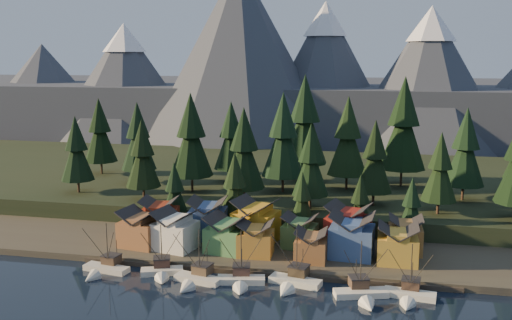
% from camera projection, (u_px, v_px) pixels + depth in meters
% --- Properties ---
extents(ground, '(500.00, 500.00, 0.00)m').
position_uv_depth(ground, '(245.00, 307.00, 104.18)').
color(ground, black).
rests_on(ground, ground).
extents(shore_strip, '(400.00, 50.00, 1.50)m').
position_uv_depth(shore_strip, '(282.00, 236.00, 142.51)').
color(shore_strip, '#3E372D').
rests_on(shore_strip, ground).
extents(hillside, '(420.00, 100.00, 6.00)m').
position_uv_depth(hillside, '(307.00, 184.00, 190.18)').
color(hillside, black).
rests_on(hillside, ground).
extents(dock, '(80.00, 4.00, 1.00)m').
position_uv_depth(dock, '(263.00, 271.00, 119.95)').
color(dock, '#443C30').
rests_on(dock, ground).
extents(mountain_ridge, '(560.00, 190.00, 90.00)m').
position_uv_depth(mountain_ridge, '(328.00, 92.00, 305.73)').
color(mountain_ridge, '#4C5262').
rests_on(mountain_ridge, ground).
extents(boat_0, '(10.60, 11.26, 11.59)m').
position_uv_depth(boat_0, '(103.00, 263.00, 119.84)').
color(boat_0, beige).
rests_on(boat_0, ground).
extents(boat_1, '(9.53, 10.15, 11.78)m').
position_uv_depth(boat_1, '(162.00, 265.00, 118.34)').
color(boat_1, beige).
rests_on(boat_1, ground).
extents(boat_2, '(10.42, 10.99, 12.17)m').
position_uv_depth(boat_2, '(195.00, 273.00, 114.10)').
color(boat_2, beige).
rests_on(boat_2, ground).
extents(boat_3, '(10.30, 10.86, 11.96)m').
position_uv_depth(boat_3, '(241.00, 274.00, 113.63)').
color(boat_3, silver).
rests_on(boat_3, ground).
extents(boat_4, '(11.22, 11.77, 12.63)m').
position_uv_depth(boat_4, '(293.00, 275.00, 112.83)').
color(boat_4, white).
rests_on(boat_4, ground).
extents(boat_5, '(10.93, 11.43, 12.06)m').
position_uv_depth(boat_5, '(363.00, 287.00, 107.07)').
color(boat_5, white).
rests_on(boat_5, ground).
extents(boat_6, '(10.21, 10.87, 11.59)m').
position_uv_depth(boat_6, '(410.00, 289.00, 106.74)').
color(boat_6, white).
rests_on(boat_6, ground).
extents(house_front_0, '(9.86, 9.46, 8.67)m').
position_uv_depth(house_front_0, '(141.00, 227.00, 132.23)').
color(house_front_0, brown).
rests_on(house_front_0, shore_strip).
extents(house_front_1, '(10.32, 10.05, 9.05)m').
position_uv_depth(house_front_1, '(175.00, 229.00, 129.98)').
color(house_front_1, white).
rests_on(house_front_1, shore_strip).
extents(house_front_2, '(9.85, 9.91, 8.35)m').
position_uv_depth(house_front_2, '(227.00, 232.00, 128.64)').
color(house_front_2, '#4B8749').
rests_on(house_front_2, shore_strip).
extents(house_front_3, '(7.89, 7.55, 7.71)m').
position_uv_depth(house_front_3, '(256.00, 237.00, 126.16)').
color(house_front_3, '#B57D2E').
rests_on(house_front_3, shore_strip).
extents(house_front_4, '(6.74, 7.27, 6.88)m').
position_uv_depth(house_front_4, '(311.00, 244.00, 122.79)').
color(house_front_4, '#915E33').
rests_on(house_front_4, shore_strip).
extents(house_front_5, '(10.03, 9.26, 9.82)m').
position_uv_depth(house_front_5, '(352.00, 234.00, 124.86)').
color(house_front_5, '#3C588E').
rests_on(house_front_5, shore_strip).
extents(house_front_6, '(8.44, 7.98, 8.43)m').
position_uv_depth(house_front_6, '(398.00, 243.00, 121.42)').
color(house_front_6, gold).
rests_on(house_front_6, shore_strip).
extents(house_back_0, '(9.41, 9.11, 9.28)m').
position_uv_depth(house_back_0, '(159.00, 216.00, 140.15)').
color(house_back_0, maroon).
rests_on(house_back_0, shore_strip).
extents(house_back_1, '(9.47, 9.57, 9.73)m').
position_uv_depth(house_back_1, '(208.00, 217.00, 138.11)').
color(house_back_1, '#364E81').
rests_on(house_back_1, shore_strip).
extents(house_back_2, '(11.49, 10.90, 10.30)m').
position_uv_depth(house_back_2, '(256.00, 219.00, 135.36)').
color(house_back_2, gold).
rests_on(house_back_2, shore_strip).
extents(house_back_3, '(8.39, 7.68, 7.69)m').
position_uv_depth(house_back_3, '(300.00, 230.00, 131.32)').
color(house_back_3, '#49733E').
rests_on(house_back_3, shore_strip).
extents(house_back_4, '(11.14, 10.86, 10.11)m').
position_uv_depth(house_back_4, '(348.00, 225.00, 131.43)').
color(house_back_4, maroon).
rests_on(house_back_4, shore_strip).
extents(house_back_5, '(7.48, 7.57, 8.29)m').
position_uv_depth(house_back_5, '(405.00, 234.00, 127.72)').
color(house_back_5, olive).
rests_on(house_back_5, shore_strip).
extents(tree_hill_0, '(9.60, 9.60, 22.37)m').
position_uv_depth(tree_hill_0, '(77.00, 151.00, 163.72)').
color(tree_hill_0, '#332319').
rests_on(tree_hill_0, hillside).
extents(tree_hill_1, '(10.87, 10.87, 25.33)m').
position_uv_depth(tree_hill_1, '(138.00, 139.00, 176.33)').
color(tree_hill_1, '#332319').
rests_on(tree_hill_1, hillside).
extents(tree_hill_2, '(9.59, 9.59, 22.34)m').
position_uv_depth(tree_hill_2, '(143.00, 156.00, 155.33)').
color(tree_hill_2, '#332319').
rests_on(tree_hill_2, hillside).
extents(tree_hill_3, '(12.42, 12.42, 28.93)m').
position_uv_depth(tree_hill_3, '(191.00, 138.00, 164.14)').
color(tree_hill_3, '#332319').
rests_on(tree_hill_3, hillside).
extents(tree_hill_4, '(10.94, 10.94, 25.48)m').
position_uv_depth(tree_hill_4, '(231.00, 138.00, 177.25)').
color(tree_hill_4, '#332319').
rests_on(tree_hill_4, hillside).
extents(tree_hill_5, '(11.16, 11.16, 26.00)m').
position_uv_depth(tree_hill_5, '(244.00, 151.00, 151.09)').
color(tree_hill_5, '#332319').
rests_on(tree_hill_5, hillside).
extents(tree_hill_6, '(12.49, 12.49, 29.10)m').
position_uv_depth(tree_hill_6, '(283.00, 138.00, 163.56)').
color(tree_hill_6, '#332319').
rests_on(tree_hill_6, hillside).
extents(tree_hill_7, '(9.61, 9.61, 22.38)m').
position_uv_depth(tree_hill_7, '(311.00, 163.00, 145.80)').
color(tree_hill_7, '#332319').
rests_on(tree_hill_7, hillside).
extents(tree_hill_8, '(11.96, 11.96, 27.85)m').
position_uv_depth(tree_hill_8, '(348.00, 139.00, 166.68)').
color(tree_hill_8, '#332319').
rests_on(tree_hill_8, hillside).
extents(tree_hill_9, '(9.84, 9.84, 22.92)m').
position_uv_depth(tree_hill_9, '(375.00, 159.00, 149.17)').
color(tree_hill_9, '#332319').
rests_on(tree_hill_9, hillside).
extents(tree_hill_10, '(14.33, 14.33, 33.38)m').
position_uv_depth(tree_hill_10, '(403.00, 127.00, 170.52)').
color(tree_hill_10, '#332319').
rests_on(tree_hill_10, hillside).
extents(tree_hill_11, '(8.94, 8.94, 20.83)m').
position_uv_depth(tree_hill_11, '(440.00, 169.00, 141.25)').
color(tree_hill_11, '#332319').
rests_on(tree_hill_11, hillside).
extents(tree_hill_12, '(11.01, 11.01, 25.64)m').
position_uv_depth(tree_hill_12, '(465.00, 150.00, 154.51)').
color(tree_hill_12, '#332319').
rests_on(tree_hill_12, hillside).
extents(tree_hill_15, '(14.44, 14.44, 33.64)m').
position_uv_depth(tree_hill_15, '(305.00, 123.00, 178.63)').
color(tree_hill_15, '#332319').
rests_on(tree_hill_15, hillside).
extents(tree_hill_16, '(10.95, 10.95, 25.52)m').
position_uv_depth(tree_hill_16, '(100.00, 133.00, 189.66)').
color(tree_hill_16, '#332319').
rests_on(tree_hill_16, hillside).
extents(tree_shore_0, '(7.29, 7.29, 16.99)m').
position_uv_depth(tree_shore_0, '(175.00, 191.00, 146.49)').
color(tree_shore_0, '#332319').
rests_on(tree_shore_0, shore_strip).
extents(tree_shore_1, '(8.68, 8.68, 20.22)m').
position_uv_depth(tree_shore_1, '(235.00, 188.00, 142.86)').
color(tree_shore_1, '#332319').
rests_on(tree_shore_1, shore_strip).
extents(tree_shore_2, '(6.83, 6.83, 15.92)m').
position_uv_depth(tree_shore_2, '(302.00, 200.00, 139.77)').
color(tree_shore_2, '#332319').
rests_on(tree_shore_2, shore_strip).
extents(tree_shore_3, '(6.83, 6.83, 15.92)m').
position_uv_depth(tree_shore_3, '(360.00, 204.00, 136.87)').
color(tree_shore_3, '#332319').
rests_on(tree_shore_3, shore_strip).
extents(tree_shore_4, '(6.74, 6.74, 15.70)m').
position_uv_depth(tree_shore_4, '(412.00, 207.00, 134.41)').
color(tree_shore_4, '#332319').
rests_on(tree_shore_4, shore_strip).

